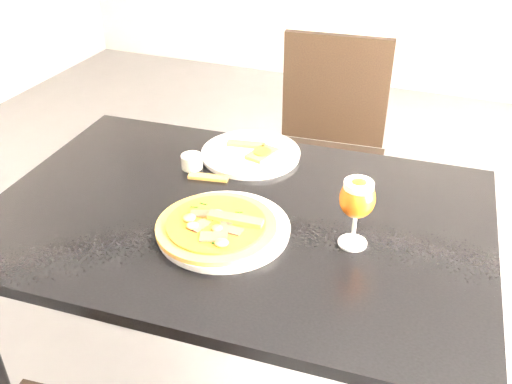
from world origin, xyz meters
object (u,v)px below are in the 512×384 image
at_px(dining_table, 237,242).
at_px(beer_glass, 357,199).
at_px(chair_far, 326,151).
at_px(pizza, 217,225).

relative_size(dining_table, beer_glass, 7.57).
distance_m(chair_far, beer_glass, 0.97).
bearing_deg(chair_far, pizza, -95.82).
relative_size(dining_table, pizza, 4.53).
bearing_deg(pizza, dining_table, 87.03).
xyz_separation_m(chair_far, beer_glass, (0.28, -0.86, 0.36)).
distance_m(dining_table, pizza, 0.15).
xyz_separation_m(chair_far, pizza, (-0.02, -0.94, 0.27)).
bearing_deg(dining_table, pizza, -96.27).
xyz_separation_m(pizza, beer_glass, (0.30, 0.08, 0.09)).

